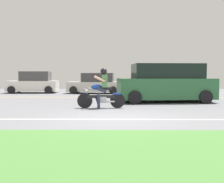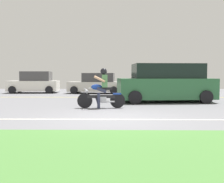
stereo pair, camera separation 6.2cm
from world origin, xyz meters
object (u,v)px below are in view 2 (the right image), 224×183
(suv_nearby, at_px, (166,83))
(parked_car_1, at_px, (96,84))
(motorcyclist, at_px, (102,91))
(parked_car_0, at_px, (35,83))

(suv_nearby, xyz_separation_m, parked_car_1, (-4.04, 6.44, -0.23))
(motorcyclist, relative_size, parked_car_1, 0.48)
(parked_car_1, bearing_deg, suv_nearby, -57.89)
(motorcyclist, height_order, parked_car_0, motorcyclist)
(suv_nearby, bearing_deg, parked_car_1, 122.11)
(motorcyclist, height_order, parked_car_1, motorcyclist)
(suv_nearby, relative_size, parked_car_1, 1.22)
(suv_nearby, relative_size, parked_car_0, 1.31)
(suv_nearby, bearing_deg, motorcyclist, -139.64)
(parked_car_0, xyz_separation_m, parked_car_1, (4.83, -0.42, -0.05))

